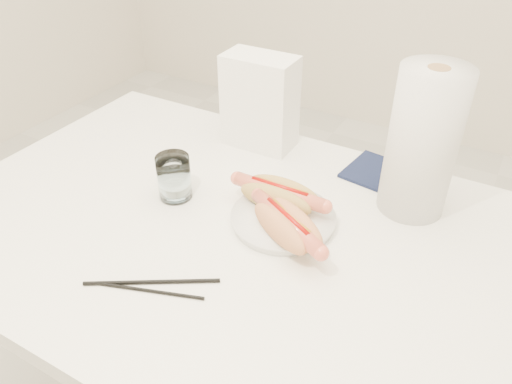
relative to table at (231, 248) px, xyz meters
The scene contains 10 objects.
table is the anchor object (origin of this frame).
plate 0.13m from the table, 33.09° to the left, with size 0.20×0.20×0.02m, color white.
hotdog_left 0.15m from the table, 52.93° to the left, with size 0.20×0.08×0.05m.
hotdog_right 0.16m from the table, ahead, with size 0.19×0.14×0.05m.
water_glass 0.19m from the table, behind, with size 0.07×0.07×0.10m, color white.
chopstick_near 0.21m from the table, 98.80° to the right, with size 0.01×0.01×0.23m, color black.
chopstick_far 0.23m from the table, 95.99° to the right, with size 0.01×0.01×0.19m, color black.
napkin_box 0.37m from the table, 109.00° to the left, with size 0.17×0.09×0.23m, color white.
navy_napkin 0.38m from the table, 58.74° to the left, with size 0.14×0.14×0.01m, color #101735.
paper_towel_roll 0.43m from the table, 39.25° to the left, with size 0.13×0.13×0.30m, color silver.
Camera 1 is at (0.42, -0.64, 1.37)m, focal length 35.02 mm.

